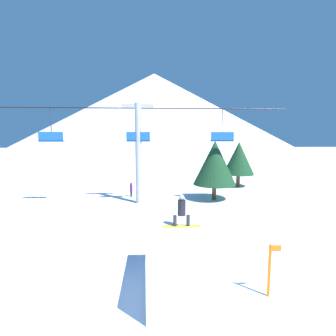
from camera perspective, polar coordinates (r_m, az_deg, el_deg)
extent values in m
plane|color=white|center=(9.47, 1.09, -27.05)|extent=(220.00, 220.00, 0.00)
cone|color=silver|center=(77.86, -2.99, 11.60)|extent=(84.07, 84.07, 22.90)
cube|color=white|center=(9.63, 1.81, -20.03)|extent=(2.01, 3.63, 1.85)
cube|color=silver|center=(10.90, 0.97, -11.60)|extent=(2.01, 0.10, 0.06)
cube|color=yellow|center=(10.27, 2.96, -12.54)|extent=(1.44, 0.26, 0.03)
cylinder|color=black|center=(10.17, 1.52, -11.40)|extent=(0.14, 0.14, 0.42)
cylinder|color=black|center=(10.22, 4.40, -11.31)|extent=(0.14, 0.14, 0.42)
cylinder|color=black|center=(10.04, 2.98, -8.62)|extent=(0.30, 0.30, 0.60)
sphere|color=#B2B2B7|center=(9.94, 3.00, -6.39)|extent=(0.21, 0.21, 0.21)
cylinder|color=#9E9EA3|center=(20.45, -6.43, 3.04)|extent=(0.51, 0.51, 7.77)
cube|color=#9E9EA3|center=(20.52, -6.57, 13.37)|extent=(2.40, 0.24, 0.24)
cylinder|color=black|center=(20.50, -6.57, 12.81)|extent=(23.01, 0.08, 0.08)
cylinder|color=#28282D|center=(21.76, -24.13, 8.63)|extent=(0.06, 0.06, 2.49)
cube|color=#195199|center=(21.74, -23.97, 5.36)|extent=(1.80, 0.44, 0.08)
cube|color=#195199|center=(21.57, -24.18, 6.27)|extent=(1.80, 0.08, 0.70)
cylinder|color=#28282D|center=(20.41, -6.52, 9.34)|extent=(0.06, 0.06, 2.49)
cube|color=#195199|center=(20.40, -6.47, 5.84)|extent=(1.80, 0.44, 0.08)
cube|color=#195199|center=(20.22, -6.51, 6.83)|extent=(1.80, 0.08, 0.70)
cylinder|color=#28282D|center=(21.10, 11.69, 9.16)|extent=(0.06, 0.06, 2.49)
cube|color=#195199|center=(21.09, 11.61, 5.78)|extent=(1.80, 0.44, 0.08)
cube|color=#195199|center=(20.91, 11.76, 6.73)|extent=(1.80, 0.08, 0.70)
cylinder|color=#4C3823|center=(22.26, 10.02, -5.14)|extent=(0.35, 0.35, 1.28)
cone|color=#14381E|center=(21.88, 10.15, 1.16)|extent=(3.52, 3.52, 3.63)
cylinder|color=#4C3823|center=(28.44, 14.99, -2.60)|extent=(0.40, 0.40, 1.30)
cone|color=#14381E|center=(28.15, 15.15, 2.12)|extent=(3.19, 3.19, 3.39)
cylinder|color=orange|center=(9.83, 21.20, -20.13)|extent=(0.10, 0.10, 1.78)
cube|color=orange|center=(9.58, 22.43, -15.84)|extent=(0.36, 0.02, 0.20)
cylinder|color=black|center=(23.22, -8.00, -5.64)|extent=(0.17, 0.17, 0.45)
cylinder|color=#471956|center=(23.11, -8.02, -4.37)|extent=(0.24, 0.24, 0.60)
sphere|color=#232328|center=(23.03, -8.04, -3.42)|extent=(0.18, 0.18, 0.18)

